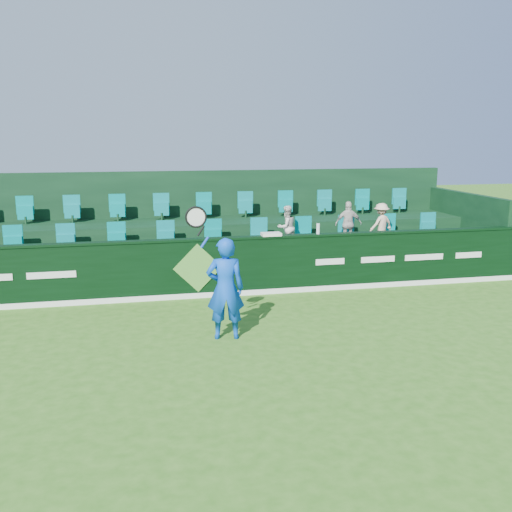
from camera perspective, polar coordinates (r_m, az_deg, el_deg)
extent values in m
plane|color=#2D6518|center=(9.28, -3.02, -10.81)|extent=(60.00, 60.00, 0.00)
cube|color=black|center=(12.87, -5.89, -1.31)|extent=(16.00, 0.20, 1.30)
cube|color=black|center=(12.73, -5.96, 1.65)|extent=(16.00, 0.24, 0.05)
cube|color=white|center=(12.91, -5.78, -3.97)|extent=(16.00, 0.02, 0.12)
cube|color=#519435|center=(12.74, -5.84, -1.20)|extent=(1.10, 0.02, 1.10)
cube|color=white|center=(12.80, -19.77, -1.80)|extent=(1.00, 0.01, 0.14)
cube|color=white|center=(13.43, 7.42, -0.56)|extent=(0.70, 0.01, 0.14)
cube|color=white|center=(13.87, 12.10, -0.33)|extent=(0.85, 0.01, 0.14)
cube|color=white|center=(14.40, 16.46, -0.11)|extent=(1.00, 0.01, 0.14)
cube|color=white|center=(15.00, 20.49, 0.09)|extent=(0.70, 0.01, 0.14)
cube|color=black|center=(13.99, -6.37, -1.29)|extent=(16.00, 2.00, 0.80)
cube|color=black|center=(15.79, -7.10, 1.14)|extent=(16.00, 1.80, 1.30)
cube|color=black|center=(16.67, -7.47, 3.97)|extent=(16.00, 0.20, 2.60)
cube|color=black|center=(17.34, 20.20, 2.64)|extent=(0.20, 4.00, 2.00)
cube|color=#017C79|center=(14.24, -6.60, 1.81)|extent=(13.50, 0.50, 0.60)
cube|color=#017C79|center=(15.94, -7.28, 4.70)|extent=(13.50, 0.50, 0.60)
imported|color=#0B45BF|center=(10.16, -3.09, -3.27)|extent=(0.72, 0.52, 1.84)
cylinder|color=#143FBF|center=(9.82, -5.15, 1.38)|extent=(0.16, 0.04, 0.21)
cylinder|color=black|center=(9.78, -5.53, 2.51)|extent=(0.14, 0.03, 0.18)
torus|color=black|center=(9.73, -6.02, 3.89)|extent=(0.52, 0.04, 0.52)
cylinder|color=silver|center=(9.73, -6.02, 3.89)|extent=(0.43, 0.01, 0.43)
imported|color=beige|center=(14.25, 3.06, 2.88)|extent=(0.65, 0.58, 1.09)
imported|color=beige|center=(14.75, 9.22, 3.19)|extent=(0.71, 0.39, 1.16)
imported|color=beige|center=(15.10, 12.40, 3.13)|extent=(0.79, 0.61, 1.09)
cube|color=white|center=(13.01, 1.53, 2.19)|extent=(0.44, 0.29, 0.07)
cylinder|color=silver|center=(13.30, 6.23, 2.74)|extent=(0.08, 0.08, 0.25)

